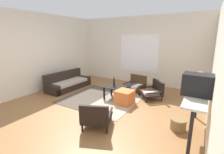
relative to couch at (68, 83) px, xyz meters
The scene contains 16 objects.
ground_plane 2.19m from the couch, 25.53° to the right, with size 7.80×7.80×0.00m, color olive.
far_wall_with_window 3.11m from the couch, 47.17° to the left, with size 5.60×0.13×2.70m.
side_wall_right 4.81m from the couch, ahead, with size 0.12×6.60×2.70m, color silver.
side_wall_left 1.49m from the couch, 137.39° to the right, with size 0.12×6.60×2.70m, color silver.
area_rug 1.71m from the couch, ahead, with size 2.20×2.07×0.01m.
couch is the anchor object (origin of this frame).
coffee_table 2.07m from the couch, ahead, with size 0.64×0.52×0.40m.
armchair_by_window 2.53m from the couch, 24.49° to the left, with size 0.71×0.65×0.55m.
armchair_striped_foreground 3.03m from the couch, 33.30° to the right, with size 0.80×0.83×0.59m.
armchair_corner 3.12m from the couch, 11.55° to the left, with size 0.85×0.85×0.56m.
ottoman_orange 2.49m from the couch, ahead, with size 0.47×0.47×0.40m, color #D1662D.
console_shelf 4.43m from the couch, 10.81° to the right, with size 0.38×1.59×0.83m.
crt_television 4.49m from the couch, 11.64° to the right, with size 0.54×0.38×0.40m.
clay_vase 4.41m from the couch, ahead, with size 0.22×0.22×0.36m.
glass_bottle 2.00m from the couch, ahead, with size 0.06×0.06×0.29m.
wicker_basket 4.14m from the couch, 12.01° to the right, with size 0.31×0.31×0.24m, color olive.
Camera 1 is at (2.45, -3.25, 1.89)m, focal length 25.96 mm.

